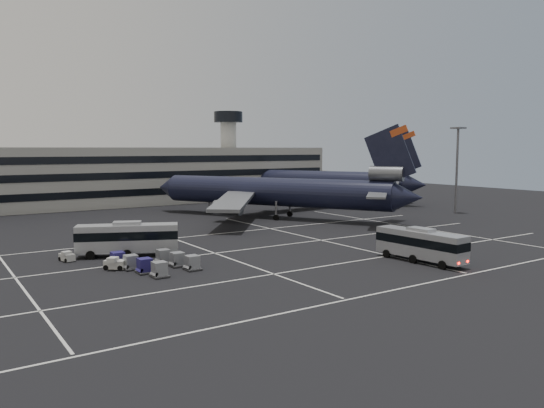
# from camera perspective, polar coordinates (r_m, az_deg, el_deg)

# --- Properties ---
(ground) EXTENTS (260.00, 260.00, 0.00)m
(ground) POSITION_cam_1_polar(r_m,az_deg,el_deg) (70.20, -0.29, -5.32)
(ground) COLOR black
(ground) RESTS_ON ground
(lane_markings) EXTENTS (90.00, 55.62, 0.01)m
(lane_markings) POSITION_cam_1_polar(r_m,az_deg,el_deg) (71.30, 0.03, -5.14)
(lane_markings) COLOR silver
(lane_markings) RESTS_ON ground
(terminal) EXTENTS (125.00, 26.00, 24.00)m
(terminal) POSITION_cam_1_polar(r_m,az_deg,el_deg) (133.45, -18.48, 2.75)
(terminal) COLOR gray
(terminal) RESTS_ON ground
(hills) EXTENTS (352.00, 180.00, 44.00)m
(hills) POSITION_cam_1_polar(r_m,az_deg,el_deg) (235.65, -19.76, -0.65)
(hills) COLOR #38332B
(hills) RESTS_ON ground
(lightpole_right) EXTENTS (2.40, 2.40, 18.28)m
(lightpole_right) POSITION_cam_1_polar(r_m,az_deg,el_deg) (120.20, 19.30, 4.73)
(lightpole_right) COLOR slate
(lightpole_right) RESTS_ON ground
(trijet_main) EXTENTS (41.93, 52.49, 18.08)m
(trijet_main) POSITION_cam_1_polar(r_m,az_deg,el_deg) (105.02, 0.48, 1.34)
(trijet_main) COLOR black
(trijet_main) RESTS_ON ground
(trijet_far) EXTENTS (33.71, 53.33, 18.08)m
(trijet_far) POSITION_cam_1_polar(r_m,az_deg,el_deg) (138.47, 4.86, 2.52)
(trijet_far) COLOR black
(trijet_far) RESTS_ON ground
(bus_near) EXTENTS (3.57, 12.00, 4.18)m
(bus_near) POSITION_cam_1_polar(r_m,az_deg,el_deg) (67.06, 15.68, -4.09)
(bus_near) COLOR #999CA1
(bus_near) RESTS_ON ground
(bus_far) EXTENTS (12.82, 7.78, 4.49)m
(bus_far) POSITION_cam_1_polar(r_m,az_deg,el_deg) (70.46, -15.27, -3.46)
(bus_far) COLOR #999CA1
(bus_far) RESTS_ON ground
(tug_a) EXTENTS (1.74, 2.29, 1.31)m
(tug_a) POSITION_cam_1_polar(r_m,az_deg,el_deg) (69.85, -21.16, -5.30)
(tug_a) COLOR #BABAB6
(tug_a) RESTS_ON ground
(tug_b) EXTENTS (2.67, 2.63, 1.51)m
(tug_b) POSITION_cam_1_polar(r_m,az_deg,el_deg) (63.46, -16.43, -6.17)
(tug_b) COLOR #BABAB6
(tug_b) RESTS_ON ground
(uld_cluster) EXTENTS (8.57, 10.24, 1.67)m
(uld_cluster) POSITION_cam_1_polar(r_m,az_deg,el_deg) (62.46, -12.47, -6.12)
(uld_cluster) COLOR #2D2D30
(uld_cluster) RESTS_ON ground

